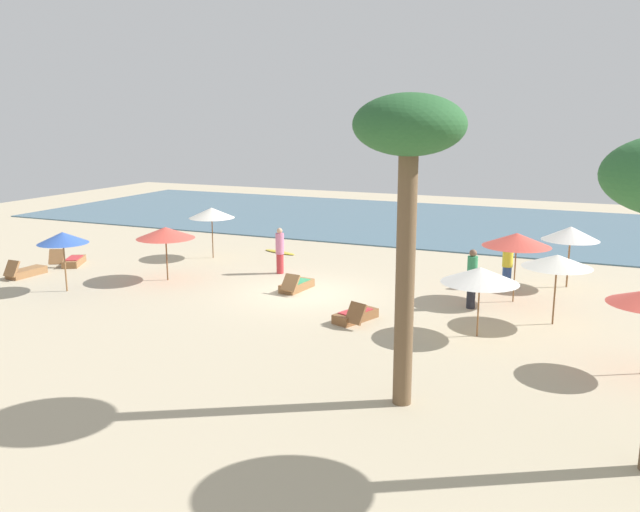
# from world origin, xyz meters

# --- Properties ---
(ground_plane) EXTENTS (60.00, 60.00, 0.00)m
(ground_plane) POSITION_xyz_m (0.00, 0.00, 0.00)
(ground_plane) COLOR #BCAD8E
(ocean_water) EXTENTS (48.00, 16.00, 0.06)m
(ocean_water) POSITION_xyz_m (0.00, 17.00, 0.03)
(ocean_water) COLOR #476B7F
(ocean_water) RESTS_ON ground_plane
(umbrella_0) EXTENTS (2.15, 2.15, 1.99)m
(umbrella_0) POSITION_xyz_m (6.37, -2.17, 1.77)
(umbrella_0) COLOR brown
(umbrella_0) RESTS_ON ground_plane
(umbrella_1) EXTENTS (2.17, 2.17, 2.02)m
(umbrella_1) POSITION_xyz_m (-5.53, -0.30, 1.81)
(umbrella_1) COLOR brown
(umbrella_1) RESTS_ON ground_plane
(umbrella_2) EXTENTS (2.23, 2.23, 2.32)m
(umbrella_2) POSITION_xyz_m (6.83, 1.86, 2.10)
(umbrella_2) COLOR brown
(umbrella_2) RESTS_ON ground_plane
(umbrella_3) EXTENTS (2.02, 2.02, 2.11)m
(umbrella_3) POSITION_xyz_m (8.23, -0.17, 1.92)
(umbrella_3) COLOR brown
(umbrella_3) RESTS_ON ground_plane
(umbrella_5) EXTENTS (2.01, 2.01, 2.22)m
(umbrella_5) POSITION_xyz_m (8.36, 4.60, 1.97)
(umbrella_5) COLOR brown
(umbrella_5) RESTS_ON ground_plane
(umbrella_6) EXTENTS (1.74, 1.74, 2.12)m
(umbrella_6) POSITION_xyz_m (-7.83, -3.04, 1.92)
(umbrella_6) COLOR olive
(umbrella_6) RESTS_ON ground_plane
(umbrella_7) EXTENTS (1.96, 1.96, 2.20)m
(umbrella_7) POSITION_xyz_m (-6.11, 3.77, 1.98)
(umbrella_7) COLOR brown
(umbrella_7) RESTS_ON ground_plane
(lounger_0) EXTENTS (0.78, 1.74, 0.70)m
(lounger_0) POSITION_xyz_m (-0.44, 0.30, 0.18)
(lounger_0) COLOR olive
(lounger_0) RESTS_ON ground_plane
(lounger_1) EXTENTS (1.29, 1.72, 0.74)m
(lounger_1) POSITION_xyz_m (-10.69, 0.22, 0.18)
(lounger_1) COLOR olive
(lounger_1) RESTS_ON ground_plane
(lounger_2) EXTENTS (1.13, 1.74, 0.74)m
(lounger_2) POSITION_xyz_m (2.75, -2.24, 0.18)
(lounger_2) COLOR brown
(lounger_2) RESTS_ON ground_plane
(lounger_3) EXTENTS (0.66, 1.66, 0.74)m
(lounger_3) POSITION_xyz_m (-10.94, -1.99, 0.17)
(lounger_3) COLOR olive
(lounger_3) RESTS_ON ground_plane
(person_0) EXTENTS (0.41, 0.41, 1.78)m
(person_0) POSITION_xyz_m (6.36, 3.68, 0.89)
(person_0) COLOR #2D4C8C
(person_0) RESTS_ON ground_plane
(person_1) EXTENTS (0.38, 0.38, 1.81)m
(person_1) POSITION_xyz_m (-2.12, 2.36, 0.92)
(person_1) COLOR #BF3338
(person_1) RESTS_ON ground_plane
(person_2) EXTENTS (0.34, 0.34, 1.93)m
(person_2) POSITION_xyz_m (5.67, 0.52, 0.99)
(person_2) COLOR #26262D
(person_2) RESTS_ON ground_plane
(palm_1) EXTENTS (2.26, 2.26, 6.52)m
(palm_1) POSITION_xyz_m (5.67, -7.24, 5.51)
(palm_1) COLOR brown
(palm_1) RESTS_ON ground_plane
(surfboard) EXTENTS (1.84, 0.95, 0.07)m
(surfboard) POSITION_xyz_m (-3.91, 5.88, 0.04)
(surfboard) COLOR gold
(surfboard) RESTS_ON ground_plane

